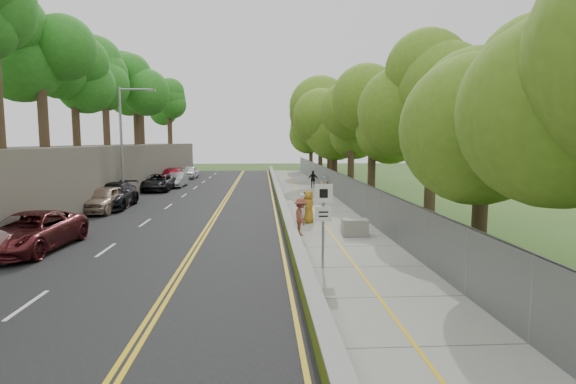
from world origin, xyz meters
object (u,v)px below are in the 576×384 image
object	(u,v)px
streetlight	(125,137)
car_2	(30,232)
painter_0	(309,207)
construction_barrel	(324,186)
concrete_block	(355,227)
person_far	(313,179)
signpost	(323,212)

from	to	relation	value
streetlight	car_2	size ratio (longest dim) A/B	1.47
painter_0	construction_barrel	bearing A→B (deg)	3.85
construction_barrel	concrete_block	distance (m)	18.25
car_2	person_far	bearing A→B (deg)	62.55
concrete_block	painter_0	xyz separation A→B (m)	(-1.75, 3.39, 0.47)
person_far	streetlight	bearing A→B (deg)	35.92
streetlight	construction_barrel	size ratio (longest dim) A/B	8.65
painter_0	car_2	bearing A→B (deg)	129.95
streetlight	person_far	bearing A→B (deg)	32.82
painter_0	person_far	size ratio (longest dim) A/B	1.07
person_far	construction_barrel	bearing A→B (deg)	105.19
construction_barrel	car_2	bearing A→B (deg)	-125.39
construction_barrel	concrete_block	bearing A→B (deg)	-93.46
streetlight	painter_0	world-z (taller)	streetlight
signpost	concrete_block	xyz separation A→B (m)	(2.15, 5.08, -1.53)
signpost	construction_barrel	xyz separation A→B (m)	(3.25, 23.30, -1.45)
signpost	concrete_block	world-z (taller)	signpost
car_2	painter_0	distance (m)	12.76
painter_0	concrete_block	bearing A→B (deg)	-138.00
streetlight	concrete_block	size ratio (longest dim) A/B	6.97
painter_0	streetlight	bearing A→B (deg)	69.11
construction_barrel	signpost	bearing A→B (deg)	-97.94
streetlight	painter_0	distance (m)	15.12
construction_barrel	painter_0	bearing A→B (deg)	-100.88
signpost	person_far	bearing A→B (deg)	84.23
construction_barrel	painter_0	world-z (taller)	painter_0
signpost	construction_barrel	bearing A→B (deg)	82.06
streetlight	painter_0	xyz separation A→B (m)	(11.91, -8.54, -3.74)
streetlight	person_far	distance (m)	17.26
signpost	painter_0	world-z (taller)	signpost
construction_barrel	person_far	xyz separation A→B (m)	(-0.61, 2.84, 0.33)
streetlight	concrete_block	bearing A→B (deg)	-41.13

